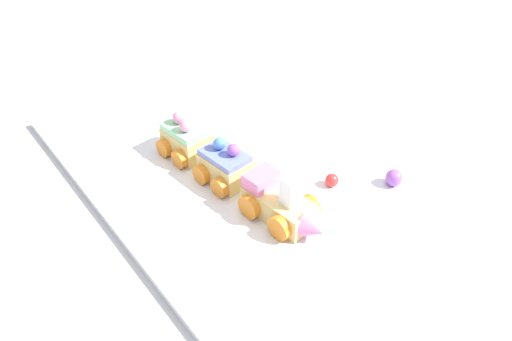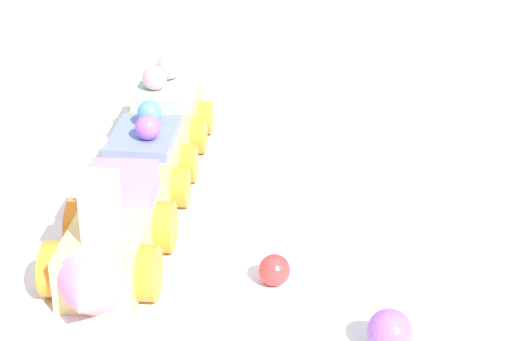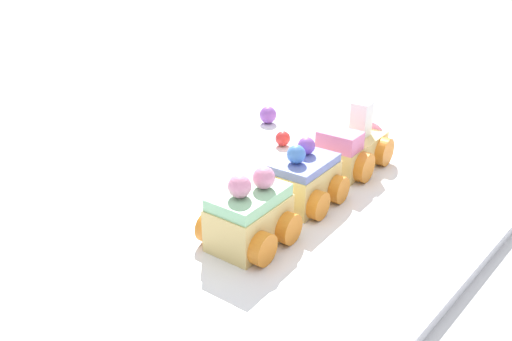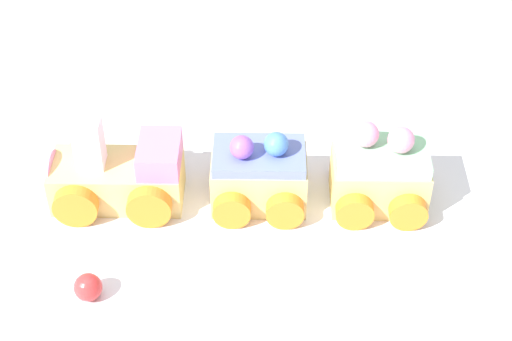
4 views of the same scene
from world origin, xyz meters
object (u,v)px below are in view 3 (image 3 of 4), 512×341
gumball_purple (268,115)px  gumball_red (283,139)px  cake_car_blueberry (304,181)px  cake_car_mint (249,217)px  cake_train_locomotive (355,147)px

gumball_purple → gumball_red: bearing=-126.4°
cake_car_blueberry → gumball_purple: bearing=43.5°
cake_car_blueberry → cake_car_mint: (-0.09, -0.01, 0.00)m
cake_train_locomotive → gumball_purple: bearing=70.4°
gumball_red → cake_car_blueberry: bearing=-132.7°
gumball_red → gumball_purple: (0.05, 0.07, 0.00)m
cake_train_locomotive → cake_car_mint: size_ratio=1.69×
cake_car_blueberry → cake_car_mint: bearing=-179.7°
cake_train_locomotive → cake_car_blueberry: size_ratio=1.69×
cake_car_blueberry → gumball_red: (0.11, 0.12, -0.01)m
cake_train_locomotive → gumball_red: (-0.01, 0.10, -0.01)m
cake_train_locomotive → cake_car_blueberry: 0.12m
cake_train_locomotive → gumball_red: 0.11m
cake_car_blueberry → cake_car_mint: cake_car_mint is taller
cake_train_locomotive → gumball_red: bearing=90.5°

